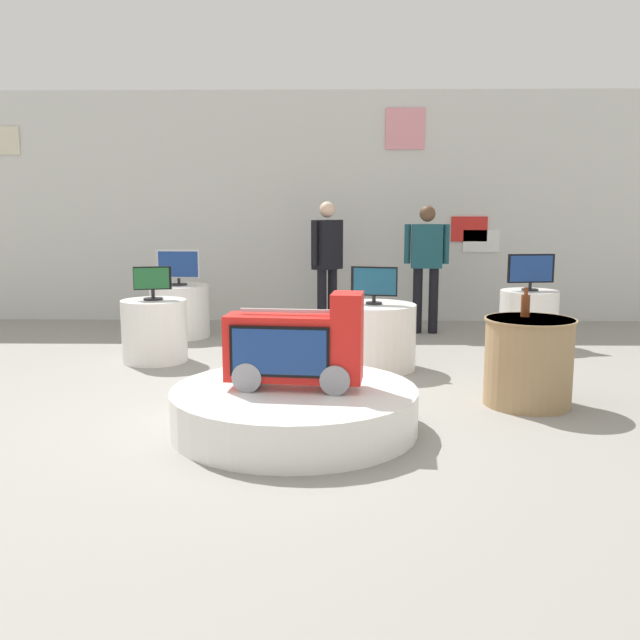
# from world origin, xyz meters

# --- Properties ---
(ground_plane) EXTENTS (30.00, 30.00, 0.00)m
(ground_plane) POSITION_xyz_m (0.00, 0.00, 0.00)
(ground_plane) COLOR gray
(back_wall_display) EXTENTS (12.28, 0.13, 3.16)m
(back_wall_display) POSITION_xyz_m (-0.00, 4.48, 1.58)
(back_wall_display) COLOR silver
(back_wall_display) RESTS_ON ground
(main_display_pedestal) EXTENTS (1.75, 1.75, 0.31)m
(main_display_pedestal) POSITION_xyz_m (0.18, -0.46, 0.15)
(main_display_pedestal) COLOR white
(main_display_pedestal) RESTS_ON ground
(novelty_firetruck_tv) EXTENTS (0.98, 0.44, 0.69)m
(novelty_firetruck_tv) POSITION_xyz_m (0.20, -0.47, 0.59)
(novelty_firetruck_tv) COLOR gray
(novelty_firetruck_tv) RESTS_ON main_display_pedestal
(display_pedestal_left_rear) EXTENTS (0.83, 0.83, 0.64)m
(display_pedestal_left_rear) POSITION_xyz_m (0.86, 1.48, 0.32)
(display_pedestal_left_rear) COLOR white
(display_pedestal_left_rear) RESTS_ON ground
(tv_on_left_rear) EXTENTS (0.45, 0.16, 0.37)m
(tv_on_left_rear) POSITION_xyz_m (0.86, 1.48, 0.85)
(tv_on_left_rear) COLOR black
(tv_on_left_rear) RESTS_ON display_pedestal_left_rear
(display_pedestal_center_rear) EXTENTS (0.66, 0.66, 0.64)m
(display_pedestal_center_rear) POSITION_xyz_m (2.71, 2.66, 0.32)
(display_pedestal_center_rear) COLOR white
(display_pedestal_center_rear) RESTS_ON ground
(tv_on_center_rear) EXTENTS (0.54, 0.19, 0.42)m
(tv_on_center_rear) POSITION_xyz_m (2.71, 2.65, 0.87)
(tv_on_center_rear) COLOR black
(tv_on_center_rear) RESTS_ON display_pedestal_center_rear
(display_pedestal_right_rear) EXTENTS (0.67, 0.67, 0.64)m
(display_pedestal_right_rear) POSITION_xyz_m (-1.39, 1.76, 0.32)
(display_pedestal_right_rear) COLOR white
(display_pedestal_right_rear) RESTS_ON ground
(tv_on_right_rear) EXTENTS (0.38, 0.20, 0.34)m
(tv_on_right_rear) POSITION_xyz_m (-1.39, 1.76, 0.83)
(tv_on_right_rear) COLOR black
(tv_on_right_rear) RESTS_ON display_pedestal_right_rear
(display_pedestal_far_right) EXTENTS (0.73, 0.73, 0.64)m
(display_pedestal_far_right) POSITION_xyz_m (-1.43, 3.15, 0.32)
(display_pedestal_far_right) COLOR white
(display_pedestal_far_right) RESTS_ON ground
(tv_on_far_right) EXTENTS (0.53, 0.20, 0.43)m
(tv_on_far_right) POSITION_xyz_m (-1.43, 3.14, 0.88)
(tv_on_far_right) COLOR black
(tv_on_far_right) RESTS_ON display_pedestal_far_right
(side_table_round) EXTENTS (0.71, 0.71, 0.70)m
(side_table_round) POSITION_xyz_m (2.02, 0.21, 0.36)
(side_table_round) COLOR #9E7F56
(side_table_round) RESTS_ON ground
(bottle_on_side_table) EXTENTS (0.07, 0.07, 0.24)m
(bottle_on_side_table) POSITION_xyz_m (2.00, 0.31, 0.80)
(bottle_on_side_table) COLOR brown
(bottle_on_side_table) RESTS_ON side_table_round
(shopper_browsing_near_truck) EXTENTS (0.56, 0.23, 1.61)m
(shopper_browsing_near_truck) POSITION_xyz_m (1.63, 3.46, 0.94)
(shopper_browsing_near_truck) COLOR black
(shopper_browsing_near_truck) RESTS_ON ground
(shopper_browsing_rear) EXTENTS (0.40, 0.44, 1.66)m
(shopper_browsing_rear) POSITION_xyz_m (0.38, 3.56, 0.97)
(shopper_browsing_rear) COLOR black
(shopper_browsing_rear) RESTS_ON ground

